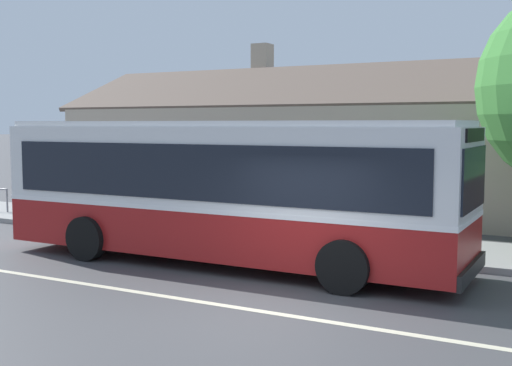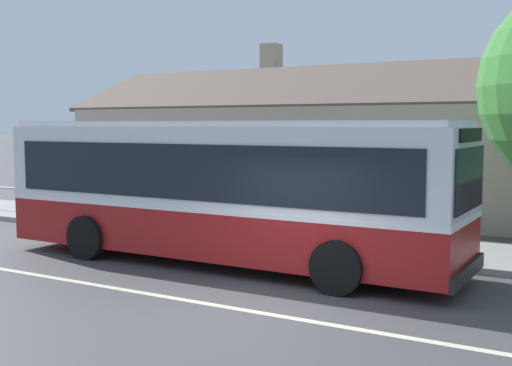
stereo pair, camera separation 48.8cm
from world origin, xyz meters
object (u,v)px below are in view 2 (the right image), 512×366
Objects in this scene: bench_by_building at (75,204)px; bike_rack at (5,194)px; bench_down_street at (217,213)px; transit_bus at (224,187)px.

bench_by_building is 3.43m from bike_rack.
bench_by_building is at bearing -2.05° from bike_rack.
bench_down_street is at bearing 5.98° from bench_by_building.
transit_bus is 7.70m from bench_by_building.
bench_down_street reaches higher than bike_rack.
transit_bus reaches higher than bike_rack.
bench_down_street is at bearing 2.70° from bike_rack.
transit_bus is at bearing -14.28° from bike_rack.
bench_down_street is at bearing 125.81° from transit_bus.
transit_bus is 10.98m from bike_rack.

